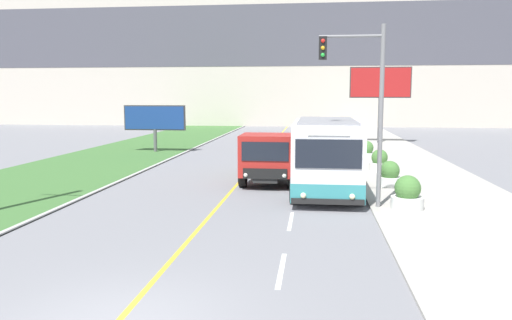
# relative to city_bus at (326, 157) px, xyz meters

# --- Properties ---
(lane_marking_centre) EXTENTS (2.88, 140.00, 0.01)m
(lane_marking_centre) POSITION_rel_city_bus_xyz_m (-3.55, -9.24, -1.56)
(lane_marking_centre) COLOR gold
(lane_marking_centre) RESTS_ON ground_plane
(apartment_block_background) EXTENTS (80.00, 8.04, 22.01)m
(apartment_block_background) POSITION_rel_city_bus_xyz_m (-3.96, 48.21, 9.45)
(apartment_block_background) COLOR beige
(apartment_block_background) RESTS_ON ground_plane
(city_bus) EXTENTS (2.74, 6.04, 3.08)m
(city_bus) POSITION_rel_city_bus_xyz_m (0.00, 0.00, 0.00)
(city_bus) COLOR silver
(city_bus) RESTS_ON ground_plane
(dump_truck) EXTENTS (2.45, 6.22, 2.33)m
(dump_truck) POSITION_rel_city_bus_xyz_m (-2.53, 2.50, -0.37)
(dump_truck) COLOR black
(dump_truck) RESTS_ON ground_plane
(car_distant) EXTENTS (1.80, 4.30, 1.45)m
(car_distant) POSITION_rel_city_bus_xyz_m (0.30, 19.95, -0.87)
(car_distant) COLOR black
(car_distant) RESTS_ON ground_plane
(traffic_light_mast) EXTENTS (2.28, 0.32, 6.48)m
(traffic_light_mast) POSITION_rel_city_bus_xyz_m (1.21, -2.23, 2.53)
(traffic_light_mast) COLOR slate
(traffic_light_mast) RESTS_ON ground_plane
(billboard_large) EXTENTS (4.99, 0.24, 6.35)m
(billboard_large) POSITION_rel_city_bus_xyz_m (4.87, 22.40, 3.29)
(billboard_large) COLOR #59595B
(billboard_large) RESTS_ON ground_plane
(billboard_small) EXTENTS (4.43, 0.24, 3.33)m
(billboard_small) POSITION_rel_city_bus_xyz_m (-11.78, 14.27, 0.80)
(billboard_small) COLOR #59595B
(billboard_small) RESTS_ON ground_plane
(planter_round_near) EXTENTS (1.13, 1.13, 1.20)m
(planter_round_near) POSITION_rel_city_bus_xyz_m (2.78, -2.49, -0.96)
(planter_round_near) COLOR silver
(planter_round_near) RESTS_ON sidewalk_right
(planter_round_second) EXTENTS (1.06, 1.06, 1.12)m
(planter_round_second) POSITION_rel_city_bus_xyz_m (2.81, 1.94, -0.99)
(planter_round_second) COLOR silver
(planter_round_second) RESTS_ON sidewalk_right
(planter_round_third) EXTENTS (1.05, 1.05, 1.15)m
(planter_round_third) POSITION_rel_city_bus_xyz_m (2.93, 6.37, -0.98)
(planter_round_third) COLOR silver
(planter_round_third) RESTS_ON sidewalk_right
(planter_round_far) EXTENTS (1.09, 1.09, 1.19)m
(planter_round_far) POSITION_rel_city_bus_xyz_m (2.69, 10.80, -0.96)
(planter_round_far) COLOR silver
(planter_round_far) RESTS_ON sidewalk_right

